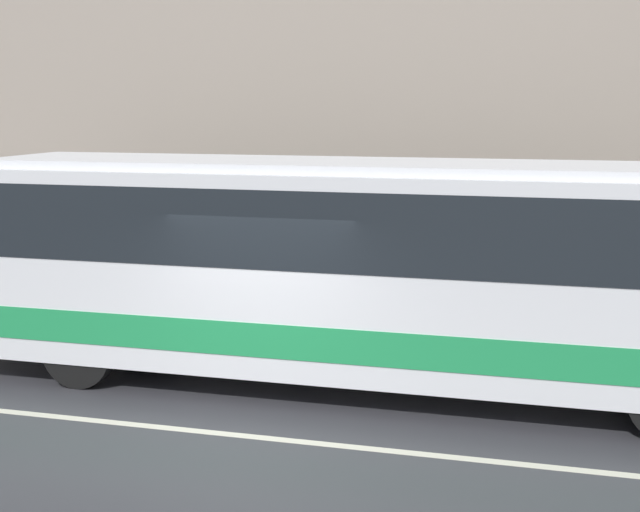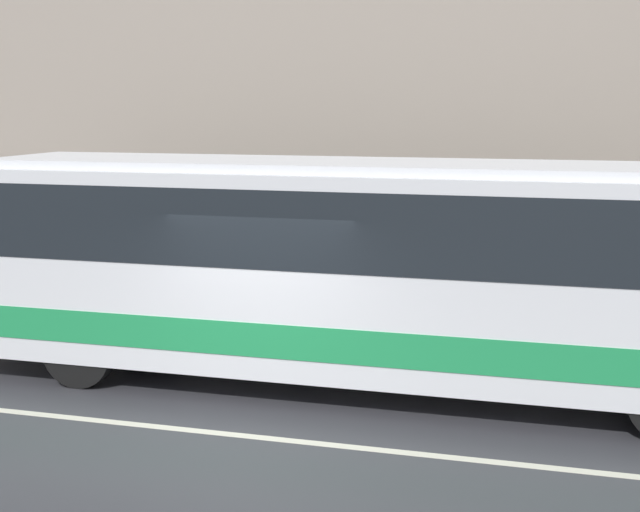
{
  "view_description": "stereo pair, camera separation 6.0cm",
  "coord_description": "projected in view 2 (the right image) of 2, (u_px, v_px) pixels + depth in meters",
  "views": [
    {
      "loc": [
        3.67,
        -9.51,
        3.92
      ],
      "look_at": [
        0.47,
        2.26,
        1.82
      ],
      "focal_mm": 50.0,
      "sensor_mm": 36.0,
      "label": 1
    },
    {
      "loc": [
        3.72,
        -9.49,
        3.92
      ],
      "look_at": [
        0.47,
        2.26,
        1.82
      ],
      "focal_mm": 50.0,
      "sensor_mm": 36.0,
      "label": 2
    }
  ],
  "objects": [
    {
      "name": "pedestrian_waiting",
      "position": [
        300.0,
        268.0,
        16.46
      ],
      "size": [
        0.36,
        0.36,
        1.67
      ],
      "color": "#333338",
      "rests_on": "sidewalk"
    },
    {
      "name": "transit_bus",
      "position": [
        341.0,
        260.0,
        12.3
      ],
      "size": [
        11.76,
        2.5,
        3.14
      ],
      "color": "silver",
      "rests_on": "ground_plane"
    },
    {
      "name": "lane_stripe",
      "position": [
        232.0,
        434.0,
        10.66
      ],
      "size": [
        54.0,
        0.14,
        0.01
      ],
      "color": "beige",
      "rests_on": "ground_plane"
    },
    {
      "name": "sidewalk",
      "position": [
        342.0,
        324.0,
        15.76
      ],
      "size": [
        60.0,
        2.76,
        0.13
      ],
      "color": "#A09E99",
      "rests_on": "ground_plane"
    },
    {
      "name": "building_facade",
      "position": [
        363.0,
        8.0,
        16.26
      ],
      "size": [
        60.0,
        0.35,
        11.65
      ],
      "color": "gray",
      "rests_on": "ground_plane"
    },
    {
      "name": "ground_plane",
      "position": [
        232.0,
        435.0,
        10.66
      ],
      "size": [
        60.0,
        60.0,
        0.0
      ],
      "primitive_type": "plane",
      "color": "#333338"
    }
  ]
}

